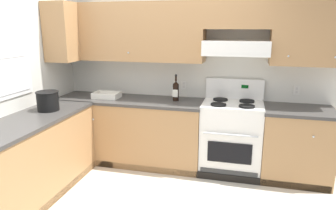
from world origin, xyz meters
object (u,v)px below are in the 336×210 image
(bowl, at_px, (107,96))
(bucket, at_px, (48,100))
(wine_bottle, at_px, (176,90))
(stove, at_px, (231,137))

(bowl, height_order, bucket, bucket)
(bowl, relative_size, bucket, 1.36)
(wine_bottle, xyz_separation_m, bucket, (-1.35, -0.85, -0.02))
(bowl, bearing_deg, bucket, -116.20)
(stove, xyz_separation_m, bucket, (-2.10, -0.81, 0.55))
(bucket, bearing_deg, bowl, 63.80)
(wine_bottle, distance_m, bucket, 1.60)
(wine_bottle, bearing_deg, stove, -3.57)
(stove, distance_m, bowl, 1.78)
(stove, distance_m, wine_bottle, 0.94)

